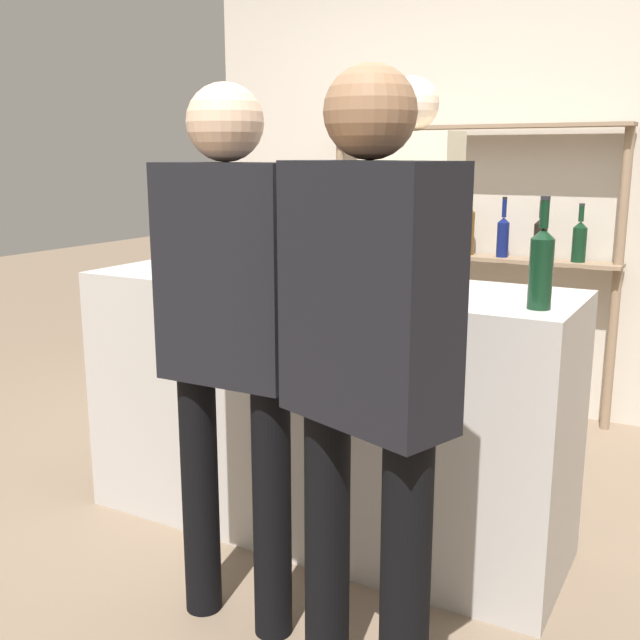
# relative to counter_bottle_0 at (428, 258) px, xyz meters

# --- Properties ---
(ground_plane) EXTENTS (16.00, 16.00, 0.00)m
(ground_plane) POSITION_rel_counter_bottle_0_xyz_m (-0.45, 0.07, -1.12)
(ground_plane) COLOR #7A6651
(bar_counter) EXTENTS (1.88, 0.58, 1.00)m
(bar_counter) POSITION_rel_counter_bottle_0_xyz_m (-0.45, 0.07, -0.62)
(bar_counter) COLOR #B7B2AD
(bar_counter) RESTS_ON ground_plane
(back_wall) EXTENTS (3.48, 0.12, 2.80)m
(back_wall) POSITION_rel_counter_bottle_0_xyz_m (-0.45, 1.96, 0.28)
(back_wall) COLOR beige
(back_wall) RESTS_ON ground_plane
(back_shelf) EXTENTS (1.68, 0.18, 1.61)m
(back_shelf) POSITION_rel_counter_bottle_0_xyz_m (-0.45, 1.78, -0.06)
(back_shelf) COLOR #897056
(back_shelf) RESTS_ON ground_plane
(counter_bottle_0) EXTENTS (0.08, 0.08, 0.33)m
(counter_bottle_0) POSITION_rel_counter_bottle_0_xyz_m (0.00, 0.00, 0.00)
(counter_bottle_0) COLOR silver
(counter_bottle_0) RESTS_ON bar_counter
(counter_bottle_1) EXTENTS (0.08, 0.08, 0.33)m
(counter_bottle_1) POSITION_rel_counter_bottle_0_xyz_m (-0.20, -0.04, -0.00)
(counter_bottle_1) COLOR black
(counter_bottle_1) RESTS_ON bar_counter
(counter_bottle_2) EXTENTS (0.08, 0.08, 0.32)m
(counter_bottle_2) POSITION_rel_counter_bottle_0_xyz_m (-0.54, 0.23, -0.00)
(counter_bottle_2) COLOR silver
(counter_bottle_2) RESTS_ON bar_counter
(counter_bottle_3) EXTENTS (0.08, 0.08, 0.34)m
(counter_bottle_3) POSITION_rel_counter_bottle_0_xyz_m (-0.75, 0.18, 0.01)
(counter_bottle_3) COLOR black
(counter_bottle_3) RESTS_ON bar_counter
(counter_bottle_4) EXTENTS (0.08, 0.08, 0.32)m
(counter_bottle_4) POSITION_rel_counter_bottle_0_xyz_m (-0.07, 0.23, -0.00)
(counter_bottle_4) COLOR black
(counter_bottle_4) RESTS_ON bar_counter
(counter_bottle_5) EXTENTS (0.07, 0.07, 0.34)m
(counter_bottle_5) POSITION_rel_counter_bottle_0_xyz_m (0.38, -0.06, 0.01)
(counter_bottle_5) COLOR black
(counter_bottle_5) RESTS_ON bar_counter
(wine_glass) EXTENTS (0.08, 0.08, 0.15)m
(wine_glass) POSITION_rel_counter_bottle_0_xyz_m (-0.82, 0.12, -0.01)
(wine_glass) COLOR silver
(wine_glass) RESTS_ON bar_counter
(ice_bucket) EXTENTS (0.20, 0.20, 0.20)m
(ice_bucket) POSITION_rel_counter_bottle_0_xyz_m (-1.11, 0.15, -0.02)
(ice_bucket) COLOR #B2B2B7
(ice_bucket) RESTS_ON bar_counter
(cork_jar) EXTENTS (0.13, 0.13, 0.16)m
(cork_jar) POSITION_rel_counter_bottle_0_xyz_m (-0.75, -0.02, -0.05)
(cork_jar) COLOR silver
(cork_jar) RESTS_ON bar_counter
(customer_right) EXTENTS (0.49, 0.33, 1.66)m
(customer_right) POSITION_rel_counter_bottle_0_xyz_m (0.13, -0.72, -0.15)
(customer_right) COLOR black
(customer_right) RESTS_ON ground_plane
(customer_center) EXTENTS (0.42, 0.22, 1.65)m
(customer_center) POSITION_rel_counter_bottle_0_xyz_m (-0.38, -0.59, -0.14)
(customer_center) COLOR black
(customer_center) RESTS_ON ground_plane
(server_behind_counter) EXTENTS (0.45, 0.23, 1.79)m
(server_behind_counter) POSITION_rel_counter_bottle_0_xyz_m (-0.40, 0.81, -0.06)
(server_behind_counter) COLOR #575347
(server_behind_counter) RESTS_ON ground_plane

